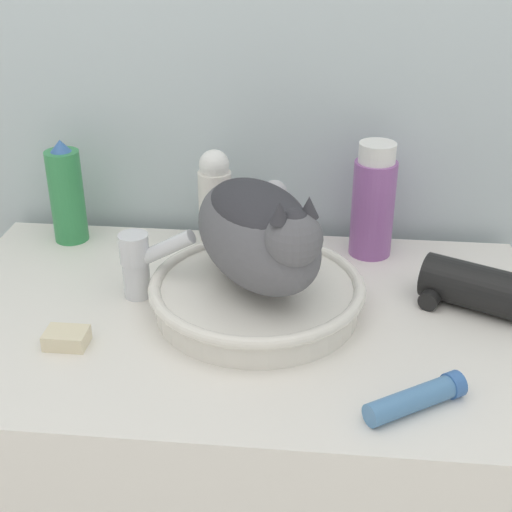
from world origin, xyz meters
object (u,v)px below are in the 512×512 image
object	(u,v)px
cat	(260,230)
hair_dryer	(473,287)
mouthwash_bottle	(373,202)
deodorant_stick	(274,215)
cream_tube	(417,398)
soap_bar	(67,338)
spray_bottle_trigger	(67,194)
faucet	(141,261)
lotion_bottle_white	(215,200)

from	to	relation	value
cat	hair_dryer	world-z (taller)	cat
mouthwash_bottle	deodorant_stick	world-z (taller)	mouthwash_bottle
mouthwash_bottle	hair_dryer	size ratio (longest dim) A/B	1.11
cream_tube	hair_dryer	bearing A→B (deg)	67.05
deodorant_stick	mouthwash_bottle	bearing A→B (deg)	0.00
mouthwash_bottle	deodorant_stick	size ratio (longest dim) A/B	1.56
soap_bar	spray_bottle_trigger	bearing A→B (deg)	107.54
soap_bar	faucet	bearing A→B (deg)	62.17
hair_dryer	soap_bar	world-z (taller)	hair_dryer
cat	hair_dryer	size ratio (longest dim) A/B	1.74
cat	hair_dryer	xyz separation A→B (m)	(0.34, 0.05, -0.11)
faucet	spray_bottle_trigger	bearing A→B (deg)	141.04
spray_bottle_trigger	deodorant_stick	size ratio (longest dim) A/B	1.46
mouthwash_bottle	cream_tube	size ratio (longest dim) A/B	1.51
cat	cream_tube	xyz separation A→B (m)	(0.23, -0.21, -0.13)
cat	deodorant_stick	bearing A→B (deg)	146.30
cat	soap_bar	distance (m)	0.33
faucet	lotion_bottle_white	world-z (taller)	lotion_bottle_white
cat	lotion_bottle_white	size ratio (longest dim) A/B	1.76
mouthwash_bottle	hair_dryer	bearing A→B (deg)	-48.45
spray_bottle_trigger	soap_bar	size ratio (longest dim) A/B	3.20
spray_bottle_trigger	soap_bar	xyz separation A→B (m)	(0.11, -0.35, -0.08)
lotion_bottle_white	cat	bearing A→B (deg)	-65.46
faucet	hair_dryer	distance (m)	0.53
faucet	cat	bearing A→B (deg)	-1.34
cat	mouthwash_bottle	size ratio (longest dim) A/B	1.57
cat	mouthwash_bottle	xyz separation A→B (m)	(0.18, 0.23, -0.04)
faucet	hair_dryer	world-z (taller)	faucet
mouthwash_bottle	lotion_bottle_white	world-z (taller)	mouthwash_bottle
soap_bar	hair_dryer	bearing A→B (deg)	15.73
lotion_bottle_white	hair_dryer	xyz separation A→B (m)	(0.44, -0.18, -0.06)
mouthwash_bottle	cat	bearing A→B (deg)	-128.77
lotion_bottle_white	soap_bar	bearing A→B (deg)	-116.11
cream_tube	soap_bar	world-z (taller)	cream_tube
mouthwash_bottle	faucet	bearing A→B (deg)	-152.37
hair_dryer	soap_bar	bearing A→B (deg)	-138.46
faucet	spray_bottle_trigger	distance (m)	0.27
spray_bottle_trigger	deodorant_stick	world-z (taller)	spray_bottle_trigger
cat	cream_tube	bearing A→B (deg)	14.01
spray_bottle_trigger	cream_tube	size ratio (longest dim) A/B	1.42
lotion_bottle_white	cream_tube	distance (m)	0.56
lotion_bottle_white	soap_bar	world-z (taller)	lotion_bottle_white
mouthwash_bottle	spray_bottle_trigger	world-z (taller)	mouthwash_bottle
deodorant_stick	soap_bar	world-z (taller)	deodorant_stick
soap_bar	cream_tube	bearing A→B (deg)	-10.66
lotion_bottle_white	hair_dryer	bearing A→B (deg)	-21.64
spray_bottle_trigger	lotion_bottle_white	xyz separation A→B (m)	(0.28, 0.00, 0.00)
lotion_bottle_white	cream_tube	bearing A→B (deg)	-53.32
cat	lotion_bottle_white	distance (m)	0.25
cat	spray_bottle_trigger	bearing A→B (deg)	-153.04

